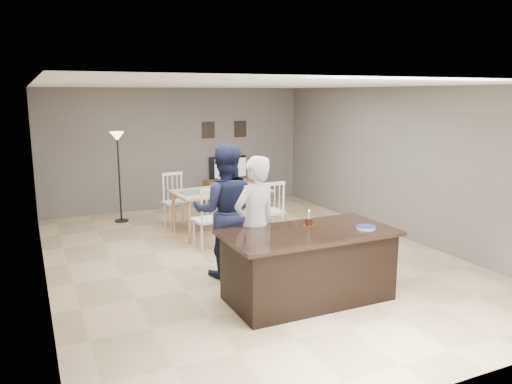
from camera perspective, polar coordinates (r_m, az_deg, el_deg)
name	(u,v)px	position (r m, az deg, el deg)	size (l,w,h in m)	color
floor	(250,257)	(8.05, -0.71, -7.49)	(8.00, 8.00, 0.00)	tan
room_shell	(250,153)	(7.67, -0.74, 4.46)	(8.00, 8.00, 8.00)	slate
kitchen_island	(308,265)	(6.39, 5.99, -8.29)	(2.15, 1.10, 0.90)	black
tv_console	(231,192)	(11.78, -2.93, 0.05)	(1.20, 0.40, 0.60)	brown
television	(229,168)	(11.75, -3.08, 2.80)	(0.91, 0.12, 0.53)	black
tv_screen_glow	(230,168)	(11.68, -2.94, 2.78)	(0.78, 0.78, 0.00)	orange
picture_frames	(225,129)	(11.76, -3.61, 7.15)	(1.10, 0.02, 0.38)	black
doorway	(50,244)	(4.84, -22.46, -5.53)	(0.00, 2.10, 2.65)	black
woman	(255,225)	(6.50, -0.10, -3.75)	(0.66, 0.43, 1.80)	silver
man	(225,211)	(7.07, -3.57, -2.18)	(0.92, 0.71, 1.89)	#1A1F3A
birthday_cake	(309,222)	(6.49, 6.06, -3.41)	(0.13, 0.13, 0.21)	gold
plate_stack	(366,227)	(6.45, 12.46, -3.98)	(0.24, 0.24, 0.04)	white
dining_table	(221,197)	(9.31, -4.06, -0.62)	(1.80, 2.07, 1.06)	tan
floor_lamp	(118,152)	(10.36, -15.50, 4.38)	(0.27, 0.27, 1.83)	black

